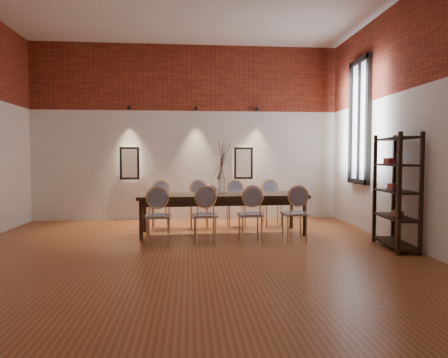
{
  "coord_description": "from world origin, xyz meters",
  "views": [
    {
      "loc": [
        0.06,
        -5.76,
        1.42
      ],
      "look_at": [
        0.66,
        1.22,
        1.05
      ],
      "focal_mm": 32.0,
      "sensor_mm": 36.0,
      "label": 1
    }
  ],
  "objects": [
    {
      "name": "chair_near_c",
      "position": [
        1.07,
        0.87,
        0.47
      ],
      "size": [
        0.46,
        0.46,
        0.94
      ],
      "primitive_type": null,
      "rotation": [
        0.0,
        0.0,
        0.04
      ],
      "color": "tan",
      "rests_on": "floor"
    },
    {
      "name": "chair_far_d",
      "position": [
        1.78,
        2.44,
        0.47
      ],
      "size": [
        0.46,
        0.46,
        0.94
      ],
      "primitive_type": null,
      "rotation": [
        0.0,
        0.0,
        3.18
      ],
      "color": "tan",
      "rests_on": "floor"
    },
    {
      "name": "floor",
      "position": [
        0.0,
        0.0,
        -0.01
      ],
      "size": [
        7.0,
        7.0,
        0.02
      ],
      "primitive_type": "cube",
      "color": "#985028",
      "rests_on": "ground"
    },
    {
      "name": "chair_near_a",
      "position": [
        -0.46,
        0.8,
        0.47
      ],
      "size": [
        0.46,
        0.46,
        0.94
      ],
      "primitive_type": null,
      "rotation": [
        0.0,
        0.0,
        0.04
      ],
      "color": "tan",
      "rests_on": "floor"
    },
    {
      "name": "chair_near_d",
      "position": [
        1.84,
        0.9,
        0.47
      ],
      "size": [
        0.46,
        0.46,
        0.94
      ],
      "primitive_type": null,
      "rotation": [
        0.0,
        0.0,
        0.04
      ],
      "color": "tan",
      "rests_on": "floor"
    },
    {
      "name": "chair_far_c",
      "position": [
        1.01,
        2.41,
        0.47
      ],
      "size": [
        0.46,
        0.46,
        0.94
      ],
      "primitive_type": null,
      "rotation": [
        0.0,
        0.0,
        3.18
      ],
      "color": "tan",
      "rests_on": "floor"
    },
    {
      "name": "wall_right",
      "position": [
        3.55,
        0.0,
        2.0
      ],
      "size": [
        0.1,
        7.0,
        4.0
      ],
      "primitive_type": "cube",
      "color": "silver",
      "rests_on": "ground"
    },
    {
      "name": "window_mullion",
      "position": [
        3.44,
        2.0,
        2.15
      ],
      "size": [
        0.06,
        0.06,
        2.4
      ],
      "primitive_type": "cube",
      "color": "black",
      "rests_on": "wall_right"
    },
    {
      "name": "chair_far_b",
      "position": [
        0.24,
        2.38,
        0.47
      ],
      "size": [
        0.46,
        0.46,
        0.94
      ],
      "primitive_type": null,
      "rotation": [
        0.0,
        0.0,
        3.18
      ],
      "color": "tan",
      "rests_on": "floor"
    },
    {
      "name": "window_frame",
      "position": [
        3.44,
        2.0,
        2.15
      ],
      "size": [
        0.08,
        0.9,
        2.5
      ],
      "primitive_type": "cube",
      "color": "black",
      "rests_on": "wall_right"
    },
    {
      "name": "niche_left",
      "position": [
        -1.3,
        3.45,
        1.3
      ],
      "size": [
        0.36,
        0.06,
        0.66
      ],
      "primitive_type": "cube",
      "color": "#FFEAC6",
      "rests_on": "wall_back"
    },
    {
      "name": "book",
      "position": [
        0.36,
        1.83,
        0.77
      ],
      "size": [
        0.27,
        0.19,
        0.03
      ],
      "primitive_type": "cube",
      "rotation": [
        0.0,
        0.0,
        0.04
      ],
      "color": "#892D74",
      "rests_on": "dining_table"
    },
    {
      "name": "brick_band_back",
      "position": [
        0.0,
        3.48,
        3.25
      ],
      "size": [
        7.0,
        0.02,
        1.5
      ],
      "primitive_type": "cube",
      "color": "maroon",
      "rests_on": "ground"
    },
    {
      "name": "chair_far_a",
      "position": [
        -0.52,
        2.35,
        0.47
      ],
      "size": [
        0.46,
        0.46,
        0.94
      ],
      "primitive_type": null,
      "rotation": [
        0.0,
        0.0,
        3.18
      ],
      "color": "tan",
      "rests_on": "floor"
    },
    {
      "name": "wall_back",
      "position": [
        0.0,
        3.55,
        2.0
      ],
      "size": [
        7.0,
        0.1,
        4.0
      ],
      "primitive_type": "cube",
      "color": "silver",
      "rests_on": "ground"
    },
    {
      "name": "chair_near_b",
      "position": [
        0.31,
        0.84,
        0.47
      ],
      "size": [
        0.46,
        0.46,
        0.94
      ],
      "primitive_type": null,
      "rotation": [
        0.0,
        0.0,
        0.04
      ],
      "color": "tan",
      "rests_on": "floor"
    },
    {
      "name": "dried_branches",
      "position": [
        0.64,
        1.62,
        1.35
      ],
      "size": [
        0.5,
        0.5,
        0.7
      ],
      "primitive_type": null,
      "color": "#49342B",
      "rests_on": "vase"
    },
    {
      "name": "niche_right",
      "position": [
        1.3,
        3.45,
        1.3
      ],
      "size": [
        0.36,
        0.06,
        0.66
      ],
      "primitive_type": "cube",
      "color": "#FFEAC6",
      "rests_on": "wall_back"
    },
    {
      "name": "spot_fixture_left",
      "position": [
        -1.3,
        3.42,
        2.55
      ],
      "size": [
        0.08,
        0.1,
        0.08
      ],
      "primitive_type": "cylinder",
      "rotation": [
        1.57,
        0.0,
        0.0
      ],
      "color": "black",
      "rests_on": "wall_back"
    },
    {
      "name": "window_glass",
      "position": [
        3.46,
        2.0,
        2.15
      ],
      "size": [
        0.02,
        0.78,
        2.38
      ],
      "primitive_type": "cube",
      "color": "silver",
      "rests_on": "wall_right"
    },
    {
      "name": "wall_front",
      "position": [
        0.0,
        -3.55,
        2.0
      ],
      "size": [
        7.0,
        0.1,
        4.0
      ],
      "primitive_type": "cube",
      "color": "silver",
      "rests_on": "ground"
    },
    {
      "name": "brick_band_right",
      "position": [
        3.48,
        0.0,
        3.25
      ],
      "size": [
        0.02,
        7.0,
        1.5
      ],
      "primitive_type": "cube",
      "color": "maroon",
      "rests_on": "ground"
    },
    {
      "name": "shelving_rack",
      "position": [
        3.28,
        0.21,
        0.9
      ],
      "size": [
        0.46,
        1.03,
        1.8
      ],
      "primitive_type": null,
      "rotation": [
        0.0,
        0.0,
        -0.09
      ],
      "color": "black",
      "rests_on": "floor"
    },
    {
      "name": "vase",
      "position": [
        0.64,
        1.62,
        0.9
      ],
      "size": [
        0.14,
        0.14,
        0.3
      ],
      "primitive_type": "cylinder",
      "color": "silver",
      "rests_on": "dining_table"
    },
    {
      "name": "spot_fixture_right",
      "position": [
        1.6,
        3.42,
        2.55
      ],
      "size": [
        0.08,
        0.1,
        0.08
      ],
      "primitive_type": "cylinder",
      "rotation": [
        1.57,
        0.0,
        0.0
      ],
      "color": "black",
      "rests_on": "wall_back"
    },
    {
      "name": "bowl",
      "position": [
        0.44,
        1.57,
        0.84
      ],
      "size": [
        0.24,
        0.24,
        0.18
      ],
      "primitive_type": "ellipsoid",
      "color": "brown",
      "rests_on": "dining_table"
    },
    {
      "name": "spot_fixture_mid",
      "position": [
        0.2,
        3.42,
        2.55
      ],
      "size": [
        0.08,
        0.1,
        0.08
      ],
      "primitive_type": "cylinder",
      "rotation": [
        1.57,
        0.0,
        0.0
      ],
      "color": "black",
      "rests_on": "wall_back"
    },
    {
      "name": "dining_table",
      "position": [
        0.66,
        1.62,
        0.38
      ],
      "size": [
        3.11,
        1.11,
        0.75
      ],
      "primitive_type": "cube",
      "rotation": [
        0.0,
        0.0,
        0.04
      ],
      "color": "#372113",
      "rests_on": "floor"
    }
  ]
}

